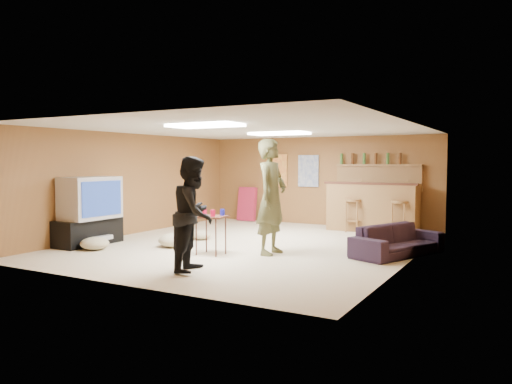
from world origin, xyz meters
The scene contains 32 objects.
ground centered at (0.00, 0.00, 0.00)m, with size 7.00×7.00×0.00m, color #C4B495.
ceiling centered at (0.00, 0.00, 2.20)m, with size 6.00×7.00×0.02m, color silver.
wall_back centered at (0.00, 3.50, 1.10)m, with size 6.00×0.02×2.20m, color brown.
wall_front centered at (0.00, -3.50, 1.10)m, with size 6.00×0.02×2.20m, color brown.
wall_left centered at (-3.00, 0.00, 1.10)m, with size 0.02×7.00×2.20m, color brown.
wall_right centered at (3.00, 0.00, 1.10)m, with size 0.02×7.00×2.20m, color brown.
tv_stand centered at (-2.72, -1.50, 0.25)m, with size 0.55×1.30×0.50m, color black.
dvd_box centered at (-2.50, -1.50, 0.15)m, with size 0.35×0.50×0.08m, color #B2B2B7.
tv_body centered at (-2.65, -1.50, 0.90)m, with size 0.60×1.10×0.80m, color #B2B2B7.
tv_screen centered at (-2.34, -1.50, 0.90)m, with size 0.02×0.95×0.65m, color navy.
bar_counter centered at (1.50, 2.95, 0.55)m, with size 2.00×0.60×1.10m, color brown.
bar_lip centered at (1.50, 2.70, 1.10)m, with size 2.10×0.12×0.05m, color #3F1E14.
bar_shelf centered at (1.50, 3.40, 1.50)m, with size 2.00×0.18×0.05m, color brown.
bar_backing centered at (1.50, 3.42, 1.20)m, with size 2.00×0.14×0.60m, color brown.
poster_left centered at (-1.20, 3.46, 1.35)m, with size 0.60×0.03×0.85m, color #BF3F26.
poster_right centered at (-0.30, 3.46, 1.35)m, with size 0.55×0.03×0.80m, color #334C99.
folding_chair_stack centered at (-2.00, 3.30, 0.45)m, with size 0.50×0.14×0.90m, color #A51E3E.
ceiling_panel_front centered at (0.00, -1.50, 2.17)m, with size 1.20×0.60×0.04m, color white.
ceiling_panel_back centered at (0.00, 1.20, 2.17)m, with size 1.20×0.60×0.04m, color white.
person_olive centered at (0.77, -0.64, 0.99)m, with size 0.72×0.47×1.98m, color brown.
person_black centered at (0.39, -2.35, 0.83)m, with size 0.81×0.63×1.66m, color black.
sofa centered at (2.70, 0.26, 0.26)m, with size 1.76×0.69×0.51m, color black.
tray_table centered at (-0.10, -1.20, 0.33)m, with size 0.51×0.41×0.67m, color #3F1E14.
cup_red_near centered at (-0.24, -1.18, 0.72)m, with size 0.07×0.07×0.10m, color red.
cup_red_far centered at (0.01, -1.30, 0.72)m, with size 0.08×0.08×0.11m, color red.
cup_blue centered at (0.06, -1.08, 0.72)m, with size 0.08×0.08×0.11m, color #16189B.
bar_stool_left centered at (1.15, 2.66, 0.55)m, with size 0.35×0.35×1.11m, color brown, non-canonical shape.
bar_stool_right centered at (2.17, 2.67, 0.55)m, with size 0.35×0.35×1.09m, color brown, non-canonical shape.
cushion_near_tv centered at (-1.15, -0.90, 0.13)m, with size 0.56×0.56×0.25m, color tan.
cushion_mid centered at (-1.22, 0.07, 0.09)m, with size 0.42×0.42×0.19m, color tan.
cushion_far centered at (-2.20, -1.83, 0.11)m, with size 0.51×0.51×0.23m, color tan.
bottle_row centered at (1.30, 3.38, 1.65)m, with size 1.48×0.08×0.26m, color #3F7233, non-canonical shape.
Camera 1 is at (4.67, -8.19, 1.59)m, focal length 35.00 mm.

